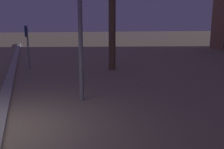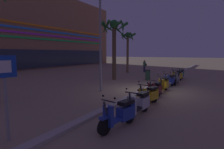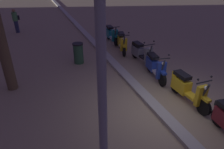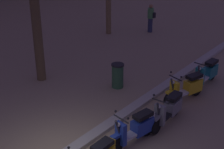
# 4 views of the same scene
# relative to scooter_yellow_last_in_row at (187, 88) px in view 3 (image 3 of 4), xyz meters

# --- Properties ---
(ground_plane) EXTENTS (200.00, 200.00, 0.00)m
(ground_plane) POSITION_rel_scooter_yellow_last_in_row_xyz_m (-0.22, 1.01, -0.46)
(ground_plane) COLOR #9E896B
(curb_strip) EXTENTS (60.00, 0.36, 0.12)m
(curb_strip) POSITION_rel_scooter_yellow_last_in_row_xyz_m (-0.22, 1.16, -0.40)
(curb_strip) COLOR #ADA89E
(curb_strip) RESTS_ON ground
(scooter_yellow_last_in_row) EXTENTS (1.82, 0.56, 1.17)m
(scooter_yellow_last_in_row) POSITION_rel_scooter_yellow_last_in_row_xyz_m (0.00, 0.00, 0.00)
(scooter_yellow_last_in_row) COLOR black
(scooter_yellow_last_in_row) RESTS_ON ground
(scooter_blue_mid_rear) EXTENTS (1.76, 0.63, 1.17)m
(scooter_blue_mid_rear) POSITION_rel_scooter_yellow_last_in_row_xyz_m (1.84, 0.06, -0.00)
(scooter_blue_mid_rear) COLOR black
(scooter_blue_mid_rear) RESTS_ON ground
(scooter_grey_far_back) EXTENTS (1.82, 0.56, 1.17)m
(scooter_grey_far_back) POSITION_rel_scooter_yellow_last_in_row_xyz_m (3.36, -0.14, -0.01)
(scooter_grey_far_back) COLOR black
(scooter_grey_far_back) RESTS_ON ground
(scooter_yellow_lead_nearest) EXTENTS (1.82, 0.77, 1.17)m
(scooter_yellow_lead_nearest) POSITION_rel_scooter_yellow_last_in_row_xyz_m (5.04, 0.10, 0.01)
(scooter_yellow_lead_nearest) COLOR black
(scooter_yellow_lead_nearest) RESTS_ON ground
(scooter_teal_gap_after_mid) EXTENTS (1.82, 0.56, 1.04)m
(scooter_teal_gap_after_mid) POSITION_rel_scooter_yellow_last_in_row_xyz_m (6.64, 0.08, 0.00)
(scooter_teal_gap_after_mid) COLOR black
(scooter_teal_gap_after_mid) RESTS_ON ground
(pedestrian_window_shopping) EXTENTS (0.34, 0.46, 1.57)m
(pedestrian_window_shopping) POSITION_rel_scooter_yellow_last_in_row_xyz_m (10.78, 5.35, 0.37)
(pedestrian_window_shopping) COLOR #2D3351
(pedestrian_window_shopping) RESTS_ON ground
(litter_bin) EXTENTS (0.48, 0.48, 0.95)m
(litter_bin) POSITION_rel_scooter_yellow_last_in_row_xyz_m (4.26, 2.60, 0.02)
(litter_bin) COLOR #2D5638
(litter_bin) RESTS_ON ground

